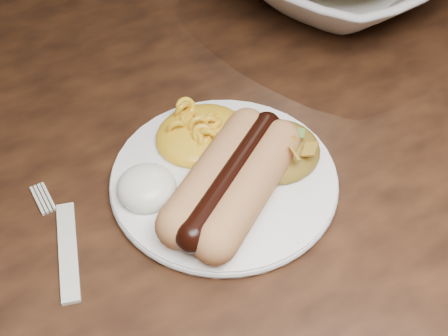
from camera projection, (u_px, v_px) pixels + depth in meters
table at (174, 213)px, 0.66m from camera, size 1.60×0.90×0.75m
plate at (224, 179)px, 0.57m from camera, size 0.27×0.27×0.01m
hotdog at (232, 180)px, 0.53m from camera, size 0.13×0.13×0.04m
mac_and_cheese at (202, 125)px, 0.58m from camera, size 0.11×0.11×0.03m
sour_cream at (146, 182)px, 0.54m from camera, size 0.06×0.06×0.03m
taco_salad at (277, 145)px, 0.57m from camera, size 0.08×0.08×0.04m
fork at (68, 251)px, 0.52m from camera, size 0.05×0.12×0.00m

